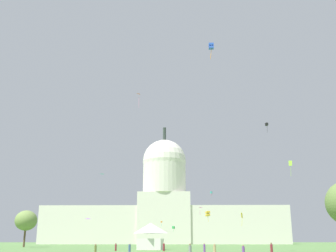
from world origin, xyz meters
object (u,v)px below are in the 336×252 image
Objects in this scene: person_maroon_mid_right at (116,247)px; kite_yellow_low at (242,216)px; event_tent at (151,236)px; person_tan_near_tree_east at (215,249)px; kite_pink_high at (139,96)px; kite_gold_low at (208,214)px; kite_magenta_low at (200,209)px; tree_west_mid at (26,221)px; kite_orange_low at (161,222)px; kite_blue_high at (211,46)px; kite_lime_mid at (290,164)px; kite_green_low at (173,227)px; person_maroon_mid_left at (164,247)px; kite_black_mid at (267,124)px; kite_turquoise_mid at (211,192)px; person_purple_front_right at (204,248)px; person_maroon_near_tree_west at (272,249)px; kite_violet_low at (88,220)px; person_grey_back_right at (190,250)px; person_denim_near_tent at (130,248)px; person_purple_aisle_center at (243,250)px; kite_cyan_mid at (103,175)px; capitol_building at (164,209)px; person_olive_lawn_far_left at (95,250)px.

kite_yellow_low is at bearing -33.63° from person_maroon_mid_right.
person_tan_near_tree_east is (12.39, -26.32, -2.36)m from event_tent.
kite_gold_low is at bearing -43.94° from kite_pink_high.
tree_west_mid is at bearing 0.33° from kite_magenta_low.
kite_blue_high is at bearing 131.67° from kite_orange_low.
kite_magenta_low is 65.48m from kite_lime_mid.
kite_lime_mid is at bearing -47.81° from kite_green_low.
person_maroon_mid_right is 0.42× the size of kite_yellow_low.
kite_black_mid is (28.29, 27.10, 33.03)m from person_maroon_mid_left.
kite_turquoise_mid reaches higher than kite_gold_low.
kite_orange_low is (-16.40, 96.36, 1.80)m from kite_gold_low.
person_maroon_near_tree_west is (9.60, -9.53, 0.04)m from person_purple_front_right.
kite_green_low is 1.39× the size of kite_violet_low.
person_maroon_near_tree_west is at bearing 32.36° from kite_black_mid.
kite_black_mid is (20.85, 37.36, 33.02)m from person_purple_front_right.
person_grey_back_right is at bearing 158.39° from kite_blue_high.
person_denim_near_tent is at bearing -93.36° from event_tent.
kite_magenta_low is 0.91× the size of kite_black_mid.
kite_turquoise_mid is 90.20m from kite_lime_mid.
person_maroon_mid_right is at bearing -113.81° from event_tent.
person_purple_aisle_center is 0.82× the size of person_maroon_near_tree_west.
person_tan_near_tree_east is at bearing -102.20° from kite_cyan_mid.
capitol_building is 169.37m from person_olive_lawn_far_left.
tree_west_mid is 6.78× the size of person_grey_back_right.
tree_west_mid is at bearing 99.09° from kite_orange_low.
kite_violet_low reaches higher than person_denim_near_tent.
person_purple_aisle_center is 54.51m from kite_yellow_low.
person_denim_near_tent is 98.82m from kite_magenta_low.
kite_green_low is at bearing 51.89° from person_maroon_near_tree_west.
kite_gold_low is at bearing 52.00° from kite_magenta_low.
tree_west_mid reaches higher than kite_violet_low.
kite_cyan_mid is at bearing 15.07° from person_grey_back_right.
kite_magenta_low is 53.04m from kite_violet_low.
kite_turquoise_mid reaches higher than person_tan_near_tree_east.
person_purple_front_right is at bearing 35.02° from kite_turquoise_mid.
tree_west_mid is 6.73× the size of person_purple_front_right.
capitol_building is 172.58m from person_grey_back_right.
person_denim_near_tent is 17.05m from person_tan_near_tree_east.
kite_blue_high is 66.37m from kite_cyan_mid.
kite_green_low is (0.90, 120.19, 7.29)m from person_maroon_mid_left.
kite_yellow_low is (25.28, -114.49, -10.56)m from capitol_building.
kite_black_mid reaches higher than person_denim_near_tent.
capitol_building reaches higher than person_purple_aisle_center.
tree_west_mid is at bearing 145.12° from person_olive_lawn_far_left.
person_olive_lawn_far_left is at bearing 40.39° from kite_gold_low.
kite_orange_low is 105.98m from kite_lime_mid.
person_tan_near_tree_east is at bearing 35.80° from kite_turquoise_mid.
person_purple_aisle_center is 0.53× the size of kite_orange_low.
kite_turquoise_mid is 0.71× the size of kite_blue_high.
kite_gold_low reaches higher than kite_violet_low.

